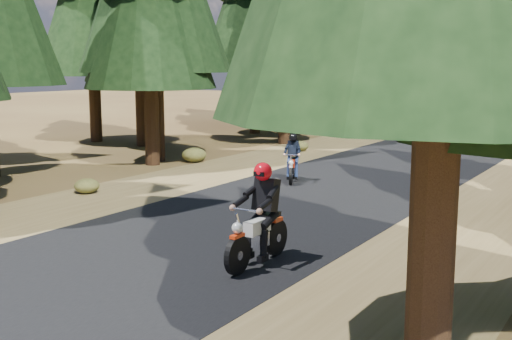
{
  "coord_description": "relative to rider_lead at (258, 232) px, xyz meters",
  "views": [
    {
      "loc": [
        7.74,
        -10.76,
        3.49
      ],
      "look_at": [
        0.0,
        1.5,
        1.1
      ],
      "focal_mm": 45.0,
      "sensor_mm": 36.0,
      "label": 1
    }
  ],
  "objects": [
    {
      "name": "ground",
      "position": [
        -1.96,
        1.55,
        -0.6
      ],
      "size": [
        120.0,
        120.0,
        0.0
      ],
      "primitive_type": "plane",
      "color": "#472F19",
      "rests_on": "ground"
    },
    {
      "name": "road",
      "position": [
        -1.96,
        6.55,
        -0.6
      ],
      "size": [
        6.0,
        100.0,
        0.01
      ],
      "primitive_type": "cube",
      "color": "black",
      "rests_on": "ground"
    },
    {
      "name": "shoulder_l",
      "position": [
        -6.56,
        6.55,
        -0.6
      ],
      "size": [
        3.2,
        100.0,
        0.01
      ],
      "primitive_type": "cube",
      "color": "brown",
      "rests_on": "ground"
    },
    {
      "name": "shoulder_r",
      "position": [
        2.64,
        6.55,
        -0.6
      ],
      "size": [
        3.2,
        100.0,
        0.01
      ],
      "primitive_type": "cube",
      "color": "brown",
      "rests_on": "ground"
    },
    {
      "name": "understory_shrubs",
      "position": [
        -1.36,
        9.13,
        -0.34
      ],
      "size": [
        16.51,
        30.61,
        0.62
      ],
      "color": "#474C1E",
      "rests_on": "ground"
    },
    {
      "name": "rider_lead",
      "position": [
        0.0,
        0.0,
        0.0
      ],
      "size": [
        0.64,
        2.02,
        1.8
      ],
      "rotation": [
        0.0,
        0.0,
        3.16
      ],
      "color": "silver",
      "rests_on": "road"
    },
    {
      "name": "rider_follow",
      "position": [
        -3.41,
        7.39,
        -0.12
      ],
      "size": [
        1.12,
        1.68,
        1.45
      ],
      "rotation": [
        0.0,
        0.0,
        3.57
      ],
      "color": "maroon",
      "rests_on": "road"
    }
  ]
}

